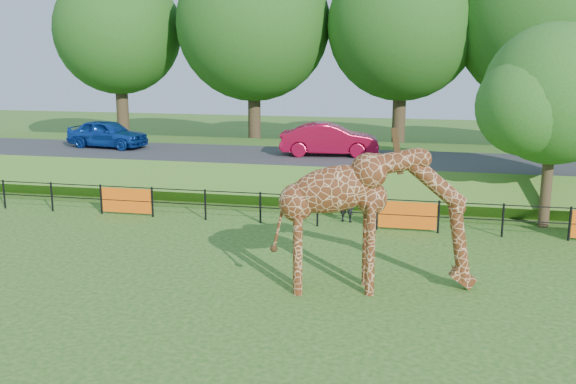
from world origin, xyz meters
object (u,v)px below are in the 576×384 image
(car_red, at_px, (329,139))
(tree_east, at_px, (557,100))
(car_blue, at_px, (108,134))
(visitor, at_px, (347,200))
(giraffe, at_px, (376,220))

(car_red, distance_m, tree_east, 9.72)
(car_blue, bearing_deg, car_red, -82.36)
(car_red, relative_size, visitor, 2.68)
(giraffe, relative_size, car_red, 1.20)
(car_red, bearing_deg, car_blue, 82.33)
(tree_east, bearing_deg, car_blue, 165.29)
(car_red, distance_m, visitor, 5.94)
(car_blue, height_order, car_red, car_red)
(tree_east, bearing_deg, giraffe, -125.92)
(giraffe, bearing_deg, tree_east, 41.42)
(car_blue, bearing_deg, giraffe, -123.58)
(car_blue, distance_m, tree_east, 19.43)
(visitor, xyz_separation_m, tree_east, (6.71, 0.84, 3.50))
(car_blue, bearing_deg, tree_east, -96.32)
(giraffe, xyz_separation_m, tree_east, (5.22, 7.20, 2.48))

